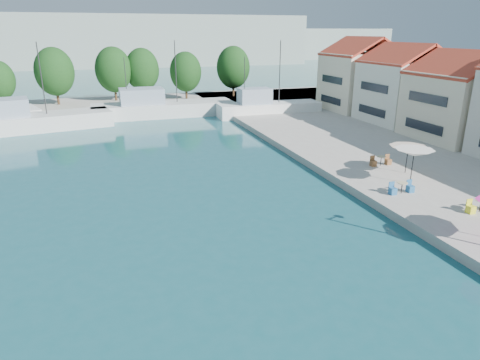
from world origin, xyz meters
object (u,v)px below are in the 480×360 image
object	(u,v)px
trawler_02	(27,122)
umbrella_white	(414,153)
trawler_03	(160,108)
trawler_04	(267,108)
umbrella_cream	(408,149)

from	to	relation	value
trawler_02	umbrella_white	size ratio (longest dim) A/B	6.67
umbrella_white	trawler_02	bearing A→B (deg)	133.45
trawler_02	trawler_03	world-z (taller)	same
trawler_04	umbrella_cream	size ratio (longest dim) A/B	4.94
trawler_03	umbrella_cream	world-z (taller)	trawler_03
trawler_03	umbrella_cream	bearing A→B (deg)	-66.76
trawler_02	trawler_03	distance (m)	16.49
umbrella_cream	trawler_03	bearing A→B (deg)	113.37
trawler_03	umbrella_white	distance (m)	36.95
trawler_03	umbrella_white	size ratio (longest dim) A/B	6.83
trawler_04	umbrella_cream	xyz separation A→B (m)	(0.39, -27.92, 1.38)
umbrella_white	trawler_04	bearing A→B (deg)	88.27
trawler_03	trawler_04	distance (m)	14.38
trawler_02	trawler_03	size ratio (longest dim) A/B	0.98
umbrella_cream	trawler_02	bearing A→B (deg)	136.86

